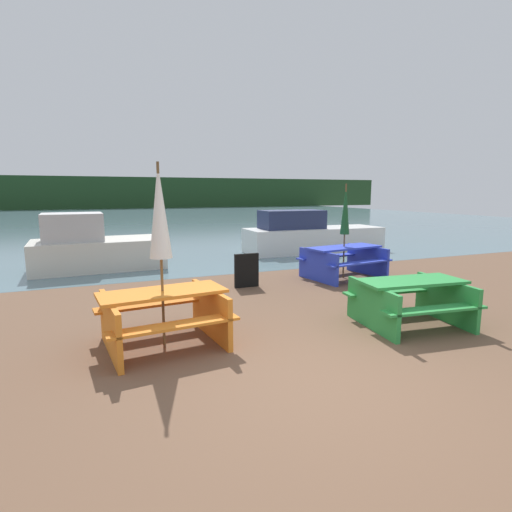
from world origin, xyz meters
TOP-DOWN VIEW (x-y plane):
  - ground_plane at (0.00, 0.00)m, footprint 60.00×60.00m
  - water at (0.00, 31.03)m, footprint 60.00×50.00m
  - far_treeline at (0.00, 51.03)m, footprint 80.00×1.60m
  - picnic_table_green at (2.36, 1.24)m, footprint 1.78×1.55m
  - picnic_table_orange at (-1.39, 1.85)m, footprint 1.80×1.55m
  - picnic_table_blue at (3.43, 4.62)m, footprint 2.06×1.63m
  - umbrella_white at (-1.39, 1.85)m, footprint 0.30×0.30m
  - umbrella_darkgreen at (3.43, 4.62)m, footprint 0.23×0.23m
  - boat at (-2.24, 8.18)m, footprint 3.46×1.92m
  - boat_second at (4.85, 8.74)m, footprint 4.93×1.69m
  - signboard at (0.87, 4.59)m, footprint 0.55×0.08m

SIDE VIEW (x-z plane):
  - water at x=0.00m, z-range 0.00..0.00m
  - ground_plane at x=0.00m, z-range 0.00..0.00m
  - signboard at x=0.87m, z-range 0.00..0.75m
  - picnic_table_green at x=2.36m, z-range 0.07..0.80m
  - picnic_table_orange at x=-1.39m, z-range 0.08..0.84m
  - picnic_table_blue at x=3.43m, z-range 0.09..0.86m
  - boat_second at x=4.85m, z-range -0.18..1.29m
  - boat at x=-2.24m, z-range -0.20..1.34m
  - umbrella_darkgreen at x=3.43m, z-range 0.51..2.80m
  - umbrella_white at x=-1.39m, z-range 0.59..3.07m
  - far_treeline at x=0.00m, z-range 0.00..4.00m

